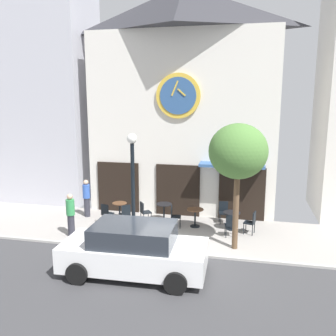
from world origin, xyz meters
name	(u,v)px	position (x,y,z in m)	size (l,w,h in m)	color
ground_plane	(167,270)	(0.00, -1.10, -0.02)	(25.30, 10.58, 0.13)	gray
clock_building	(183,99)	(-0.68, 5.34, 5.16)	(8.40, 3.65, 9.99)	silver
neighbor_building_left	(32,55)	(-8.53, 5.82, 7.30)	(6.08, 3.30, 14.61)	#B2B2BC
street_lamp	(133,188)	(-1.70, 0.85, 2.03)	(0.36, 0.36, 3.99)	black
street_tree	(238,152)	(1.97, 0.96, 3.42)	(1.98, 1.78, 4.39)	brown
cafe_table_near_curb	(120,208)	(-3.03, 3.00, 0.49)	(0.62, 0.62, 0.74)	black
cafe_table_leftmost	(164,209)	(-1.11, 3.22, 0.52)	(0.67, 0.67, 0.76)	black
cafe_table_rightmost	(195,214)	(0.30, 2.81, 0.52)	(0.68, 0.68, 0.75)	black
cafe_table_center_left	(232,217)	(1.77, 2.81, 0.50)	(0.68, 0.68, 0.72)	black
cafe_chair_by_entrance	(231,224)	(1.77, 1.97, 0.53)	(0.46, 0.46, 0.90)	black
cafe_chair_facing_street	(125,213)	(-2.54, 2.33, 0.53)	(0.56, 0.56, 0.90)	black
cafe_chair_right_end	(144,211)	(-1.87, 2.81, 0.53)	(0.56, 0.56, 0.90)	black
cafe_chair_under_awning	(174,215)	(-0.54, 2.56, 0.53)	(0.46, 0.46, 0.90)	black
cafe_chair_near_tree	(106,212)	(-3.34, 2.25, 0.53)	(0.51, 0.51, 0.90)	black
cafe_chair_near_lamp	(252,221)	(2.55, 2.47, 0.53)	(0.49, 0.49, 0.90)	black
cafe_chair_curbside	(224,210)	(1.41, 3.56, 0.53)	(0.47, 0.47, 0.90)	black
pedestrian_blue	(87,198)	(-4.59, 3.07, 0.86)	(0.42, 0.42, 1.67)	#2D2D38
pedestrian_green	(71,215)	(-4.17, 0.77, 0.86)	(0.34, 0.34, 1.67)	#2D2D38
parked_car_white	(134,250)	(-0.92, -1.57, 0.76)	(4.35, 2.11, 1.55)	white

